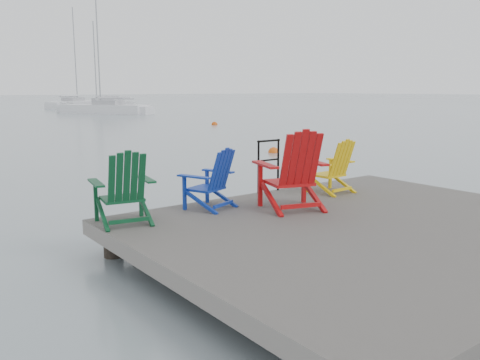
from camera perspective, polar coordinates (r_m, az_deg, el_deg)
ground at (r=7.08m, az=14.57°, el=-8.66°), size 400.00×400.00×0.00m
dock at (r=6.97m, az=14.70°, el=-5.96°), size 6.00×5.00×1.40m
handrail at (r=8.68m, az=3.22°, el=2.20°), size 0.48×0.04×0.90m
chair_green at (r=6.75m, az=-12.92°, el=-0.81°), size 0.87×0.82×0.97m
chair_blue at (r=7.46m, az=-3.18°, el=0.16°), size 0.86×0.82×0.89m
chair_red at (r=7.39m, az=6.05°, el=1.11°), size 1.10×1.04×1.17m
chair_yellow at (r=8.73m, az=10.44°, el=1.53°), size 0.75×0.70×0.91m
sailboat_near at (r=49.36m, az=-14.91°, el=7.66°), size 6.40×8.48×11.82m
sailboat_mid at (r=66.20m, az=-17.99°, el=8.07°), size 8.43×7.32×12.23m
sailboat_far at (r=60.47m, az=-15.42°, el=8.04°), size 7.17×2.34×9.91m
buoy_a at (r=18.23m, az=3.79°, el=3.09°), size 0.39×0.39×0.39m
buoy_c at (r=32.47m, az=-2.88°, el=6.21°), size 0.40×0.40×0.40m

